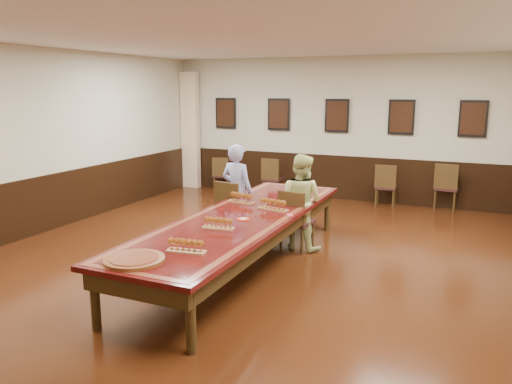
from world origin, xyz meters
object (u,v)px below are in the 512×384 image
at_px(person_man, 237,191).
at_px(carved_platter, 134,260).
at_px(spare_chair_d, 447,187).
at_px(spare_chair_a, 222,174).
at_px(person_woman, 300,202).
at_px(spare_chair_c, 386,185).
at_px(chair_woman, 297,220).
at_px(conference_table, 241,226).
at_px(chair_man, 234,210).
at_px(spare_chair_b, 274,178).

distance_m(person_man, carved_platter, 3.50).
relative_size(spare_chair_d, person_man, 0.62).
xyz_separation_m(spare_chair_a, person_woman, (3.21, -3.44, 0.32)).
bearing_deg(spare_chair_c, person_woman, 74.68).
bearing_deg(chair_woman, person_woman, -90.00).
distance_m(chair_woman, spare_chair_c, 3.61).
bearing_deg(conference_table, person_man, 118.45).
height_order(chair_man, conference_table, chair_man).
relative_size(spare_chair_c, person_woman, 0.62).
distance_m(spare_chair_a, person_man, 3.89).
bearing_deg(spare_chair_b, chair_woman, 119.82).
distance_m(spare_chair_c, person_man, 3.82).
xyz_separation_m(person_man, conference_table, (0.72, -1.32, -0.19)).
height_order(spare_chair_d, person_woman, person_woman).
xyz_separation_m(chair_man, spare_chair_d, (3.16, 3.62, -0.00)).
relative_size(chair_man, carved_platter, 1.53).
height_order(spare_chair_c, carved_platter, spare_chair_c).
bearing_deg(conference_table, spare_chair_c, 75.24).
distance_m(spare_chair_a, conference_table, 5.38).
xyz_separation_m(spare_chair_c, conference_table, (-1.21, -4.60, 0.15)).
xyz_separation_m(spare_chair_d, carved_platter, (-2.62, -6.98, 0.28)).
relative_size(chair_woman, spare_chair_b, 1.04).
relative_size(spare_chair_a, spare_chair_b, 0.93).
distance_m(spare_chair_b, spare_chair_c, 2.56).
distance_m(spare_chair_c, carved_platter, 6.89).
bearing_deg(chair_woman, spare_chair_a, -39.65).
bearing_deg(person_man, chair_man, 90.00).
distance_m(person_woman, carved_platter, 3.38).
xyz_separation_m(spare_chair_c, spare_chair_d, (1.21, 0.24, 0.03)).
bearing_deg(spare_chair_a, conference_table, 108.35).
xyz_separation_m(chair_man, chair_woman, (1.18, -0.14, -0.02)).
xyz_separation_m(chair_woman, spare_chair_a, (-3.19, 3.55, -0.05)).
xyz_separation_m(chair_man, person_man, (0.01, 0.11, 0.30)).
bearing_deg(chair_man, spare_chair_c, -112.07).
relative_size(spare_chair_b, carved_platter, 1.42).
height_order(spare_chair_a, spare_chair_b, spare_chair_b).
height_order(spare_chair_c, spare_chair_d, spare_chair_d).
xyz_separation_m(spare_chair_a, person_man, (2.03, -3.30, 0.37)).
height_order(conference_table, carved_platter, carved_platter).
relative_size(chair_man, spare_chair_b, 1.08).
bearing_deg(person_woman, spare_chair_b, -53.25).
relative_size(spare_chair_d, person_woman, 0.66).
xyz_separation_m(chair_woman, conference_table, (-0.45, -1.07, 0.13)).
height_order(spare_chair_b, carved_platter, spare_chair_b).
relative_size(spare_chair_d, carved_platter, 1.52).
distance_m(chair_man, spare_chair_b, 3.37).
relative_size(person_woman, conference_table, 0.30).
height_order(spare_chair_a, spare_chair_d, spare_chair_d).
relative_size(person_woman, carved_platter, 2.31).
height_order(chair_man, spare_chair_d, chair_man).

